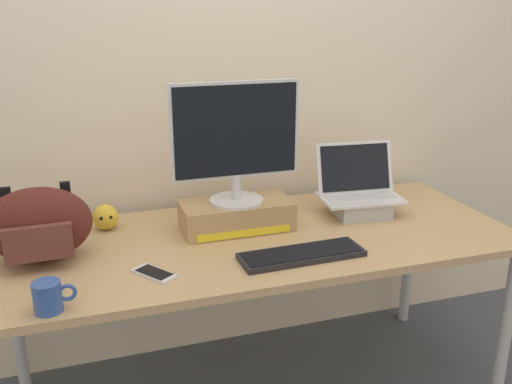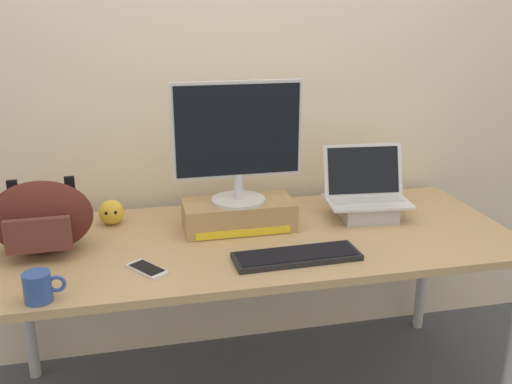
{
  "view_description": "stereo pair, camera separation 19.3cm",
  "coord_description": "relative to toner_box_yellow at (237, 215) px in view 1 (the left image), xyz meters",
  "views": [
    {
      "loc": [
        -0.63,
        -1.94,
        1.6
      ],
      "look_at": [
        0.0,
        0.0,
        0.92
      ],
      "focal_mm": 39.87,
      "sensor_mm": 36.0,
      "label": 1
    },
    {
      "loc": [
        -0.45,
        -1.99,
        1.6
      ],
      "look_at": [
        0.0,
        0.0,
        0.92
      ],
      "focal_mm": 39.87,
      "sensor_mm": 36.0,
      "label": 2
    }
  ],
  "objects": [
    {
      "name": "toner_box_yellow",
      "position": [
        0.0,
        0.0,
        0.0
      ],
      "size": [
        0.44,
        0.21,
        0.11
      ],
      "color": "#A88456",
      "rests_on": "desk"
    },
    {
      "name": "cell_phone",
      "position": [
        -0.38,
        -0.31,
        -0.05
      ],
      "size": [
        0.14,
        0.17,
        0.01
      ],
      "rotation": [
        0.0,
        0.0,
        0.62
      ],
      "color": "silver",
      "rests_on": "desk"
    },
    {
      "name": "plush_toy",
      "position": [
        -0.5,
        0.16,
        -0.01
      ],
      "size": [
        0.1,
        0.1,
        0.1
      ],
      "color": "gold",
      "rests_on": "desk"
    },
    {
      "name": "coffee_mug",
      "position": [
        -0.7,
        -0.45,
        -0.01
      ],
      "size": [
        0.13,
        0.08,
        0.09
      ],
      "color": "#2D4C93",
      "rests_on": "desk"
    },
    {
      "name": "external_keyboard",
      "position": [
        0.14,
        -0.33,
        -0.05
      ],
      "size": [
        0.45,
        0.16,
        0.02
      ],
      "rotation": [
        0.0,
        0.0,
        0.03
      ],
      "color": "black",
      "rests_on": "desk"
    },
    {
      "name": "back_wall",
      "position": [
        0.05,
        0.42,
        0.5
      ],
      "size": [
        7.0,
        0.1,
        2.6
      ],
      "primitive_type": "cube",
      "color": "beige",
      "rests_on": "ground"
    },
    {
      "name": "desk",
      "position": [
        0.05,
        -0.1,
        -0.12
      ],
      "size": [
        2.01,
        0.83,
        0.74
      ],
      "color": "tan",
      "rests_on": "ground"
    },
    {
      "name": "messenger_backpack",
      "position": [
        -0.73,
        -0.07,
        0.08
      ],
      "size": [
        0.37,
        0.24,
        0.27
      ],
      "rotation": [
        0.0,
        0.0,
        0.01
      ],
      "color": "#4C1E19",
      "rests_on": "desk"
    },
    {
      "name": "open_laptop",
      "position": [
        0.55,
        0.01,
        0.01
      ],
      "size": [
        0.36,
        0.26,
        0.29
      ],
      "rotation": [
        0.0,
        0.0,
        -0.09
      ],
      "color": "#ADADB2",
      "rests_on": "desk"
    },
    {
      "name": "desktop_monitor",
      "position": [
        -0.0,
        -0.0,
        0.31
      ],
      "size": [
        0.5,
        0.21,
        0.47
      ],
      "rotation": [
        0.0,
        0.0,
        -0.0
      ],
      "color": "silver",
      "rests_on": "toner_box_yellow"
    }
  ]
}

